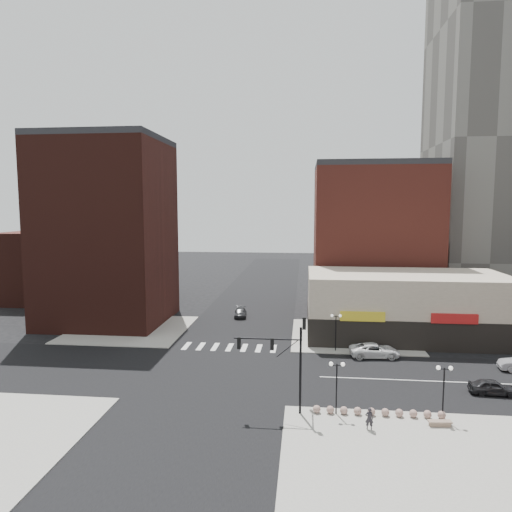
{
  "coord_description": "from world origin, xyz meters",
  "views": [
    {
      "loc": [
        8.41,
        -42.52,
        16.14
      ],
      "look_at": [
        3.28,
        5.39,
        11.0
      ],
      "focal_mm": 32.0,
      "sensor_mm": 36.0,
      "label": 1
    }
  ],
  "objects_px": {
    "pedestrian": "(369,419)",
    "dark_sedan_east": "(493,387)",
    "white_suv": "(375,350)",
    "street_lamp_se_a": "(337,374)",
    "street_lamp_ne": "(336,323)",
    "stone_bench": "(440,423)",
    "dark_sedan_north": "(240,313)",
    "traffic_signal": "(288,351)",
    "street_lamp_se_b": "(444,379)"
  },
  "relations": [
    {
      "from": "street_lamp_ne",
      "to": "white_suv",
      "type": "bearing_deg",
      "value": -20.1
    },
    {
      "from": "street_lamp_ne",
      "to": "dark_sedan_east",
      "type": "relative_size",
      "value": 1.07
    },
    {
      "from": "pedestrian",
      "to": "street_lamp_se_b",
      "type": "bearing_deg",
      "value": -157.67
    },
    {
      "from": "dark_sedan_east",
      "to": "stone_bench",
      "type": "height_order",
      "value": "dark_sedan_east"
    },
    {
      "from": "white_suv",
      "to": "pedestrian",
      "type": "relative_size",
      "value": 3.29
    },
    {
      "from": "street_lamp_ne",
      "to": "traffic_signal",
      "type": "bearing_deg",
      "value": -106.75
    },
    {
      "from": "street_lamp_se_b",
      "to": "dark_sedan_east",
      "type": "distance_m",
      "value": 8.36
    },
    {
      "from": "dark_sedan_north",
      "to": "stone_bench",
      "type": "bearing_deg",
      "value": -64.74
    },
    {
      "from": "white_suv",
      "to": "pedestrian",
      "type": "bearing_deg",
      "value": 164.71
    },
    {
      "from": "street_lamp_se_a",
      "to": "street_lamp_ne",
      "type": "bearing_deg",
      "value": 86.42
    },
    {
      "from": "street_lamp_ne",
      "to": "dark_sedan_east",
      "type": "distance_m",
      "value": 16.76
    },
    {
      "from": "traffic_signal",
      "to": "stone_bench",
      "type": "distance_m",
      "value": 12.23
    },
    {
      "from": "dark_sedan_east",
      "to": "pedestrian",
      "type": "xyz_separation_m",
      "value": [
        -11.55,
        -7.76,
        0.28
      ]
    },
    {
      "from": "street_lamp_se_a",
      "to": "pedestrian",
      "type": "xyz_separation_m",
      "value": [
        2.21,
        -2.29,
        -2.35
      ]
    },
    {
      "from": "street_lamp_ne",
      "to": "dark_sedan_east",
      "type": "bearing_deg",
      "value": -39.55
    },
    {
      "from": "pedestrian",
      "to": "stone_bench",
      "type": "bearing_deg",
      "value": -167.72
    },
    {
      "from": "traffic_signal",
      "to": "stone_bench",
      "type": "xyz_separation_m",
      "value": [
        11.23,
        -1.39,
        -4.63
      ]
    },
    {
      "from": "traffic_signal",
      "to": "dark_sedan_east",
      "type": "bearing_deg",
      "value": 16.81
    },
    {
      "from": "dark_sedan_east",
      "to": "dark_sedan_north",
      "type": "xyz_separation_m",
      "value": [
        -25.67,
        25.48,
        -0.04
      ]
    },
    {
      "from": "dark_sedan_north",
      "to": "white_suv",
      "type": "bearing_deg",
      "value": -49.84
    },
    {
      "from": "street_lamp_se_a",
      "to": "dark_sedan_east",
      "type": "xyz_separation_m",
      "value": [
        13.76,
        5.46,
        -2.63
      ]
    },
    {
      "from": "dark_sedan_north",
      "to": "street_lamp_ne",
      "type": "bearing_deg",
      "value": -54.99
    },
    {
      "from": "traffic_signal",
      "to": "street_lamp_se_b",
      "type": "distance_m",
      "value": 11.88
    },
    {
      "from": "street_lamp_se_a",
      "to": "dark_sedan_north",
      "type": "relative_size",
      "value": 0.97
    },
    {
      "from": "dark_sedan_north",
      "to": "street_lamp_se_a",
      "type": "bearing_deg",
      "value": -74.76
    },
    {
      "from": "street_lamp_se_a",
      "to": "dark_sedan_east",
      "type": "height_order",
      "value": "street_lamp_se_a"
    },
    {
      "from": "white_suv",
      "to": "stone_bench",
      "type": "xyz_separation_m",
      "value": [
        2.37,
        -15.72,
        -0.42
      ]
    },
    {
      "from": "traffic_signal",
      "to": "dark_sedan_east",
      "type": "relative_size",
      "value": 2.0
    },
    {
      "from": "dark_sedan_east",
      "to": "pedestrian",
      "type": "relative_size",
      "value": 2.38
    },
    {
      "from": "traffic_signal",
      "to": "street_lamp_se_b",
      "type": "xyz_separation_m",
      "value": [
        11.76,
        -0.17,
        -1.67
      ]
    },
    {
      "from": "pedestrian",
      "to": "street_lamp_ne",
      "type": "bearing_deg",
      "value": -85.51
    },
    {
      "from": "traffic_signal",
      "to": "dark_sedan_east",
      "type": "distance_m",
      "value": 18.8
    },
    {
      "from": "street_lamp_se_b",
      "to": "street_lamp_ne",
      "type": "bearing_deg",
      "value": 113.63
    },
    {
      "from": "dark_sedan_north",
      "to": "pedestrian",
      "type": "xyz_separation_m",
      "value": [
        14.13,
        -33.24,
        0.32
      ]
    },
    {
      "from": "traffic_signal",
      "to": "street_lamp_ne",
      "type": "bearing_deg",
      "value": 73.25
    },
    {
      "from": "street_lamp_ne",
      "to": "dark_sedan_north",
      "type": "height_order",
      "value": "street_lamp_ne"
    },
    {
      "from": "traffic_signal",
      "to": "street_lamp_se_b",
      "type": "relative_size",
      "value": 1.87
    },
    {
      "from": "pedestrian",
      "to": "dark_sedan_east",
      "type": "bearing_deg",
      "value": -145.41
    },
    {
      "from": "street_lamp_se_a",
      "to": "street_lamp_ne",
      "type": "relative_size",
      "value": 1.0
    },
    {
      "from": "dark_sedan_north",
      "to": "stone_bench",
      "type": "height_order",
      "value": "dark_sedan_north"
    },
    {
      "from": "white_suv",
      "to": "pedestrian",
      "type": "distance_m",
      "value": 17.04
    },
    {
      "from": "street_lamp_se_b",
      "to": "dark_sedan_north",
      "type": "relative_size",
      "value": 0.97
    },
    {
      "from": "dark_sedan_east",
      "to": "pedestrian",
      "type": "distance_m",
      "value": 13.91
    },
    {
      "from": "street_lamp_se_a",
      "to": "white_suv",
      "type": "bearing_deg",
      "value": 70.62
    },
    {
      "from": "street_lamp_ne",
      "to": "stone_bench",
      "type": "xyz_separation_m",
      "value": [
        6.47,
        -17.22,
        -2.96
      ]
    },
    {
      "from": "traffic_signal",
      "to": "dark_sedan_north",
      "type": "relative_size",
      "value": 1.82
    },
    {
      "from": "stone_bench",
      "to": "traffic_signal",
      "type": "bearing_deg",
      "value": 168.49
    },
    {
      "from": "street_lamp_se_a",
      "to": "stone_bench",
      "type": "bearing_deg",
      "value": -9.26
    },
    {
      "from": "street_lamp_ne",
      "to": "pedestrian",
      "type": "xyz_separation_m",
      "value": [
        1.21,
        -18.29,
        -2.35
      ]
    },
    {
      "from": "traffic_signal",
      "to": "street_lamp_ne",
      "type": "distance_m",
      "value": 16.62
    }
  ]
}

